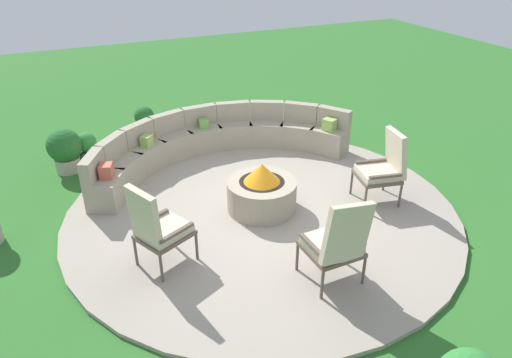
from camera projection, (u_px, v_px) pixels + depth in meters
The scene contains 10 objects.
ground_plane at pixel (262, 211), 7.03m from camera, with size 24.00×24.00×0.00m, color #2D6B28.
patio_circle at pixel (262, 210), 7.02m from camera, with size 5.69×5.69×0.06m, color #9E9384.
fire_pit at pixel (262, 191), 6.87m from camera, with size 1.01×1.01×0.73m.
curved_stone_bench at pixel (213, 143), 8.29m from camera, with size 4.67×1.84×0.80m.
lounge_chair_front_left at pixel (157, 227), 5.57m from camera, with size 0.77×0.73×1.14m.
lounge_chair_front_right at pixel (337, 242), 5.31m from camera, with size 0.65×0.60×1.17m.
lounge_chair_back_left at pixel (384, 166), 6.96m from camera, with size 0.72×0.67×1.11m.
potted_plant_0 at pixel (87, 148), 8.23m from camera, with size 0.34×0.34×0.61m.
potted_plant_2 at pixel (145, 120), 9.42m from camera, with size 0.39×0.39×0.59m.
potted_plant_4 at pixel (65, 149), 7.98m from camera, with size 0.58×0.58×0.77m.
Camera 1 is at (-2.55, -5.37, 3.79)m, focal length 33.31 mm.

